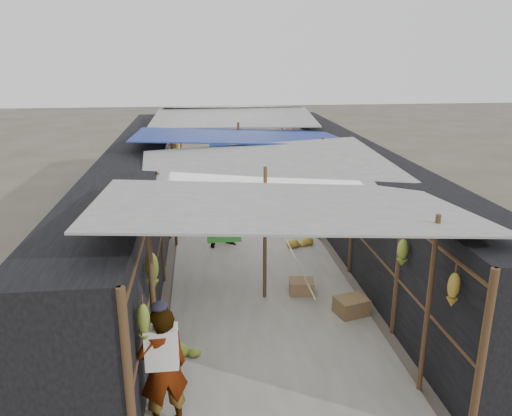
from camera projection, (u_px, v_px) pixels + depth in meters
name	position (u px, v px, depth m)	size (l,w,h in m)	color
ground	(293.00, 399.00, 6.84)	(80.00, 80.00, 0.00)	#6B6356
aisle_slab	(247.00, 235.00, 13.00)	(3.60, 16.00, 0.02)	#9E998E
stall_left	(139.00, 196.00, 12.37)	(1.40, 15.00, 2.30)	black
stall_right	(350.00, 190.00, 12.96)	(1.40, 15.00, 2.30)	black
crate_near	(302.00, 287.00, 9.81)	(0.48, 0.38, 0.29)	olive
crate_mid	(351.00, 306.00, 9.01)	(0.55, 0.44, 0.33)	olive
crate_back	(235.00, 178.00, 18.31)	(0.44, 0.36, 0.28)	olive
black_basin	(305.00, 220.00, 13.88)	(0.58, 0.58, 0.17)	black
vendor_elderly	(163.00, 368.00, 6.13)	(0.61, 0.40, 1.67)	white
shopper_blue	(226.00, 213.00, 12.03)	(0.83, 0.65, 1.71)	#1F499D
vendor_seated	(302.00, 204.00, 14.22)	(0.54, 0.31, 0.84)	#48443E
market_canopy	(246.00, 141.00, 12.62)	(5.62, 15.20, 2.77)	brown
hanging_bananas	(247.00, 175.00, 12.36)	(3.96, 13.79, 0.80)	olive
floor_bananas	(255.00, 224.00, 13.37)	(3.51, 10.69, 0.35)	olive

